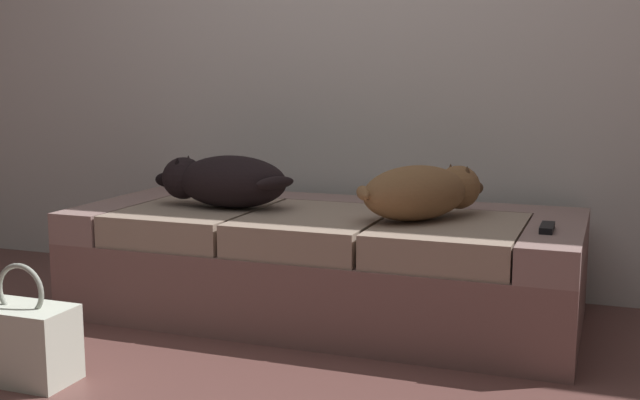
{
  "coord_description": "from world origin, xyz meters",
  "views": [
    {
      "loc": [
        1.06,
        -1.83,
        0.95
      ],
      "look_at": [
        0.0,
        1.02,
        0.47
      ],
      "focal_mm": 44.67,
      "sensor_mm": 36.0,
      "label": 1
    }
  ],
  "objects": [
    {
      "name": "couch",
      "position": [
        0.0,
        1.07,
        0.21
      ],
      "size": [
        1.97,
        0.87,
        0.42
      ],
      "color": "#825D58",
      "rests_on": "ground"
    },
    {
      "name": "dog_dark",
      "position": [
        -0.41,
        1.01,
        0.53
      ],
      "size": [
        0.62,
        0.27,
        0.21
      ],
      "color": "black",
      "rests_on": "couch"
    },
    {
      "name": "dog_tan",
      "position": [
        0.41,
        1.02,
        0.52
      ],
      "size": [
        0.47,
        0.54,
        0.2
      ],
      "color": "brown",
      "rests_on": "couch"
    },
    {
      "name": "tv_remote",
      "position": [
        0.86,
        0.95,
        0.43
      ],
      "size": [
        0.05,
        0.15,
        0.02
      ],
      "primitive_type": "cube",
      "rotation": [
        0.0,
        0.0,
        0.01
      ],
      "color": "black",
      "rests_on": "couch"
    },
    {
      "name": "handbag",
      "position": [
        -0.64,
        0.08,
        0.13
      ],
      "size": [
        0.32,
        0.18,
        0.38
      ],
      "color": "silver",
      "rests_on": "ground"
    }
  ]
}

